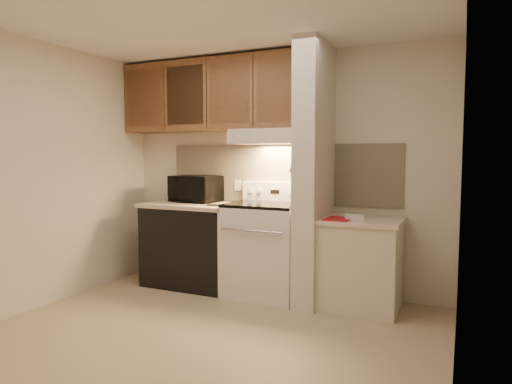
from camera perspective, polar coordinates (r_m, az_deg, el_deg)
The scene contains 50 objects.
floor at distance 3.85m, azimuth -5.97°, elevation -17.31°, with size 3.60×3.60×0.00m, color tan.
ceiling at distance 3.72m, azimuth -6.31°, elevation 21.21°, with size 3.60×3.60×0.00m, color white.
wall_back at distance 4.92m, azimuth 2.83°, elevation 2.46°, with size 3.60×0.02×2.50m, color beige.
wall_left at distance 4.75m, azimuth -25.15°, elevation 1.95°, with size 0.02×3.00×2.50m, color beige.
wall_right at distance 3.07m, azimuth 24.11°, elevation 0.78°, with size 0.02×3.00×2.50m, color beige.
backsplash at distance 4.91m, azimuth 2.78°, elevation 2.28°, with size 2.60×0.02×0.63m, color beige.
range_body at distance 4.70m, azimuth 1.22°, elevation -7.35°, with size 0.76×0.65×0.92m, color silver.
oven_window at distance 4.41m, azimuth -0.43°, elevation -7.62°, with size 0.50×0.01×0.30m, color black.
oven_handle at distance 4.33m, azimuth -0.64°, elevation -4.87°, with size 0.02×0.02×0.65m, color silver.
cooktop at distance 4.63m, azimuth 1.23°, elevation -1.59°, with size 0.74×0.64×0.03m, color black.
range_backguard at distance 4.88m, azimuth 2.56°, elevation 0.09°, with size 0.76×0.08×0.20m, color silver.
range_display at distance 4.84m, azimuth 2.37°, elevation 0.05°, with size 0.10×0.01×0.04m, color black.
range_knob_left_outer at distance 4.95m, azimuth -0.64°, elevation 0.15°, with size 0.05×0.05×0.02m, color silver.
range_knob_left_inner at distance 4.91m, azimuth 0.41°, elevation 0.12°, with size 0.05×0.05×0.02m, color silver.
range_knob_right_inner at distance 4.77m, azimuth 4.36°, elevation -0.02°, with size 0.05×0.05×0.02m, color silver.
range_knob_right_outer at distance 4.74m, azimuth 5.50°, elevation -0.06°, with size 0.05×0.05×0.02m, color silver.
dishwasher_front at distance 5.12m, azimuth -7.87°, elevation -6.69°, with size 1.00×0.63×0.87m, color black.
left_countertop at distance 5.05m, azimuth -7.93°, elevation -1.62°, with size 1.04×0.67×0.04m, color beige.
spoon_rest at distance 4.74m, azimuth -4.66°, elevation -1.66°, with size 0.24×0.08×0.02m, color black.
teal_jar at distance 5.20m, azimuth -6.17°, elevation -0.64°, with size 0.09×0.09×0.10m, color #2E6B61.
outlet at distance 5.10m, azimuth -2.29°, elevation 0.85°, with size 0.08×0.01×0.12m, color beige.
microwave at distance 5.18m, azimuth -7.59°, elevation 0.40°, with size 0.53×0.36×0.30m, color black.
partition_pillar at distance 4.42m, azimuth 7.29°, elevation 2.18°, with size 0.22×0.70×2.50m, color beige.
pillar_trim at distance 4.45m, azimuth 5.87°, elevation 2.86°, with size 0.01×0.70×0.04m, color brown.
knife_strip at distance 4.41m, azimuth 5.59°, elevation 3.10°, with size 0.02×0.42×0.04m, color black.
knife_blade_a at distance 4.26m, azimuth 4.72°, elevation 1.72°, with size 0.01×0.04×0.16m, color silver.
knife_handle_a at distance 4.26m, azimuth 4.73°, elevation 3.73°, with size 0.02×0.02×0.10m, color black.
knife_blade_b at distance 4.35m, azimuth 5.12°, elevation 1.64°, with size 0.01×0.04×0.18m, color silver.
knife_handle_b at distance 4.35m, azimuth 5.16°, elevation 3.75°, with size 0.02×0.02×0.10m, color black.
knife_blade_c at distance 4.42m, azimuth 5.46°, elevation 1.55°, with size 0.01×0.04×0.20m, color silver.
knife_handle_c at distance 4.42m, azimuth 5.48°, elevation 3.76°, with size 0.02×0.02×0.10m, color black.
knife_blade_d at distance 4.50m, azimuth 5.81°, elevation 1.86°, with size 0.01×0.04×0.16m, color silver.
knife_handle_d at distance 4.49m, azimuth 5.80°, elevation 3.77°, with size 0.02×0.02×0.10m, color black.
knife_blade_e at distance 4.58m, azimuth 6.15°, elevation 1.78°, with size 0.01×0.04×0.18m, color silver.
knife_handle_e at distance 4.56m, azimuth 6.08°, elevation 3.78°, with size 0.02×0.02×0.10m, color black.
oven_mitt at distance 4.63m, azimuth 6.35°, elevation 1.06°, with size 0.03×0.10×0.23m, color slate.
right_cab_base at distance 4.42m, azimuth 12.95°, elevation -8.96°, with size 0.70×0.60×0.81m, color beige.
right_countertop at distance 4.34m, azimuth 13.05°, elevation -3.50°, with size 0.74×0.64×0.04m, color beige.
red_folder at distance 4.24m, azimuth 10.26°, elevation -3.32°, with size 0.23×0.31×0.01m, color #AA171E.
white_box at distance 4.25m, azimuth 12.13°, elevation -3.09°, with size 0.16×0.11×0.04m, color white.
range_hood at distance 4.72m, azimuth 1.85°, elevation 6.92°, with size 0.78×0.44×0.15m, color beige.
hood_lip at distance 4.52m, azimuth 0.81°, elevation 6.46°, with size 0.78×0.04×0.06m, color beige.
upper_cabinets at distance 5.10m, azimuth -5.26°, elevation 11.92°, with size 2.18×0.33×0.77m, color brown.
cab_door_a at distance 5.43m, azimuth -13.78°, elevation 11.37°, with size 0.46×0.01×0.63m, color brown.
cab_gap_a at distance 5.26m, azimuth -11.41°, elevation 11.62°, with size 0.01×0.01×0.73m, color black.
cab_door_b at distance 5.11m, azimuth -8.88°, elevation 11.87°, with size 0.46×0.01×0.63m, color brown.
cab_gap_b at distance 4.96m, azimuth -6.20°, elevation 12.11°, with size 0.01×0.01×0.73m, color black.
cab_door_c at distance 4.83m, azimuth -3.35°, elevation 12.34°, with size 0.46×0.01×0.63m, color brown.
cab_gap_c at distance 4.71m, azimuth -0.36°, elevation 12.55°, with size 0.01×0.01×0.73m, color black.
cab_door_d at distance 4.61m, azimuth 2.80°, elevation 12.73°, with size 0.46×0.01×0.63m, color brown.
Camera 1 is at (1.82, -3.07, 1.43)m, focal length 32.00 mm.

